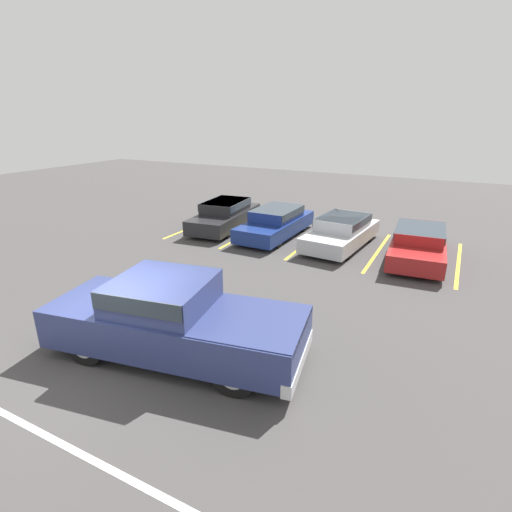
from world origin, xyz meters
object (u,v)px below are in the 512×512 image
object	(u,v)px
parked_sedan_c	(342,231)
parked_sedan_d	(419,242)
parked_sedan_b	(276,222)
parked_sedan_a	(225,214)
pickup_truck	(176,319)

from	to	relation	value
parked_sedan_c	parked_sedan_d	xyz separation A→B (m)	(2.89, -0.14, -0.02)
parked_sedan_b	parked_sedan_c	bearing A→B (deg)	89.98
parked_sedan_a	parked_sedan_b	size ratio (longest dim) A/B	1.02
parked_sedan_a	parked_sedan_c	world-z (taller)	parked_sedan_a
parked_sedan_a	parked_sedan_b	distance (m)	2.62
pickup_truck	parked_sedan_a	size ratio (longest dim) A/B	1.24
pickup_truck	parked_sedan_c	world-z (taller)	pickup_truck
pickup_truck	parked_sedan_d	size ratio (longest dim) A/B	1.22
parked_sedan_a	parked_sedan_d	distance (m)	8.42
parked_sedan_d	parked_sedan_c	bearing A→B (deg)	-96.39
parked_sedan_b	parked_sedan_d	size ratio (longest dim) A/B	0.96
pickup_truck	parked_sedan_d	distance (m)	9.84
parked_sedan_b	parked_sedan_c	world-z (taller)	parked_sedan_b
parked_sedan_a	parked_sedan_c	xyz separation A→B (m)	(5.53, -0.16, -0.03)
parked_sedan_a	parked_sedan_b	bearing A→B (deg)	82.03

